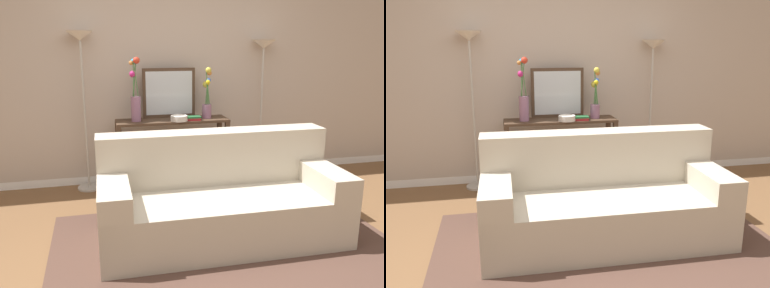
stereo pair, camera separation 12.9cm
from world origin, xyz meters
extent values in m
cube|color=brown|center=(0.00, 0.00, -0.01)|extent=(16.00, 16.00, 0.02)
cube|color=white|center=(0.00, 2.12, 0.04)|extent=(12.00, 0.15, 0.09)
cube|color=#B7A899|center=(0.00, 2.12, 1.44)|extent=(12.00, 0.14, 2.70)
cube|color=#51382D|center=(0.14, 0.27, 0.01)|extent=(2.79, 1.74, 0.01)
cube|color=#BCB29E|center=(0.14, 0.37, 0.21)|extent=(2.01, 0.88, 0.42)
cube|color=#BCB29E|center=(0.15, 0.66, 0.65)|extent=(2.00, 0.29, 0.46)
cube|color=#BCB29E|center=(-0.73, 0.38, 0.30)|extent=(0.25, 0.85, 0.60)
cube|color=#BCB29E|center=(1.02, 0.35, 0.30)|extent=(0.25, 0.85, 0.60)
cube|color=#473323|center=(0.00, 1.77, 0.77)|extent=(1.25, 0.35, 0.03)
cube|color=#473323|center=(0.00, 1.77, 0.15)|extent=(1.15, 0.29, 0.01)
cube|color=#473323|center=(-0.60, 1.62, 0.38)|extent=(0.05, 0.05, 0.75)
cube|color=#473323|center=(0.60, 1.62, 0.38)|extent=(0.05, 0.05, 0.75)
cube|color=#473323|center=(-0.60, 1.92, 0.38)|extent=(0.05, 0.05, 0.75)
cube|color=#473323|center=(0.60, 1.92, 0.38)|extent=(0.05, 0.05, 0.75)
cylinder|color=#B7B2A8|center=(-0.95, 1.90, 0.01)|extent=(0.26, 0.26, 0.02)
cylinder|color=#B7B2A8|center=(-0.95, 1.90, 0.83)|extent=(0.02, 0.02, 1.61)
cone|color=silver|center=(-0.95, 1.90, 1.68)|extent=(0.28, 0.28, 0.10)
cylinder|color=#B7B2A8|center=(1.11, 1.90, 0.01)|extent=(0.26, 0.26, 0.02)
cylinder|color=#B7B2A8|center=(1.11, 1.90, 0.78)|extent=(0.02, 0.02, 1.52)
cone|color=silver|center=(1.11, 1.90, 1.59)|extent=(0.28, 0.28, 0.10)
cube|color=#473323|center=(-0.01, 1.91, 1.06)|extent=(0.60, 0.02, 0.56)
cube|color=silver|center=(-0.01, 1.90, 1.06)|extent=(0.53, 0.01, 0.49)
cylinder|color=gray|center=(-0.40, 1.76, 0.92)|extent=(0.11, 0.11, 0.27)
cylinder|color=#3D7538|center=(-0.40, 1.78, 1.24)|extent=(0.05, 0.02, 0.37)
sphere|color=#2498CA|center=(-0.41, 1.80, 1.42)|extent=(0.06, 0.06, 0.06)
cylinder|color=#3D7538|center=(-0.41, 1.77, 1.17)|extent=(0.03, 0.03, 0.24)
sphere|color=#CA2474|center=(-0.42, 1.79, 1.29)|extent=(0.07, 0.07, 0.07)
cylinder|color=#3D7538|center=(-0.42, 1.77, 1.23)|extent=(0.01, 0.03, 0.36)
sphere|color=#C97F3A|center=(-0.44, 1.77, 1.41)|extent=(0.05, 0.05, 0.05)
cylinder|color=#3D7538|center=(-0.39, 1.75, 1.24)|extent=(0.05, 0.03, 0.38)
sphere|color=red|center=(-0.38, 1.73, 1.43)|extent=(0.07, 0.07, 0.07)
cylinder|color=gray|center=(0.40, 1.76, 0.86)|extent=(0.11, 0.11, 0.16)
cylinder|color=#3D7538|center=(0.40, 1.75, 1.11)|extent=(0.05, 0.03, 0.35)
sphere|color=#C57831|center=(0.41, 1.73, 1.29)|extent=(0.05, 0.05, 0.05)
cylinder|color=#3D7538|center=(0.40, 1.78, 1.05)|extent=(0.03, 0.01, 0.22)
sphere|color=gold|center=(0.39, 1.80, 1.16)|extent=(0.07, 0.07, 0.07)
cylinder|color=#3D7538|center=(0.40, 1.75, 1.06)|extent=(0.02, 0.01, 0.25)
sphere|color=yellow|center=(0.40, 1.73, 1.19)|extent=(0.05, 0.05, 0.05)
cylinder|color=#3D7538|center=(0.41, 1.78, 1.07)|extent=(0.02, 0.02, 0.26)
sphere|color=#4372EA|center=(0.42, 1.79, 1.20)|extent=(0.06, 0.06, 0.06)
cylinder|color=#3D7538|center=(0.40, 1.75, 1.13)|extent=(0.05, 0.01, 0.38)
sphere|color=gold|center=(0.40, 1.73, 1.32)|extent=(0.07, 0.07, 0.07)
cylinder|color=silver|center=(0.06, 1.66, 0.81)|extent=(0.19, 0.19, 0.05)
torus|color=silver|center=(0.06, 1.66, 0.84)|extent=(0.18, 0.18, 0.01)
cube|color=maroon|center=(0.19, 1.69, 0.79)|extent=(0.22, 0.16, 0.03)
cube|color=#236033|center=(0.20, 1.68, 0.82)|extent=(0.20, 0.12, 0.02)
cube|color=#6B3360|center=(-0.49, 1.77, 0.05)|extent=(0.05, 0.14, 0.10)
cube|color=maroon|center=(-0.45, 1.77, 0.06)|extent=(0.03, 0.18, 0.12)
cube|color=navy|center=(-0.41, 1.77, 0.05)|extent=(0.03, 0.18, 0.10)
cube|color=#2D2D33|center=(-0.37, 1.77, 0.06)|extent=(0.05, 0.16, 0.12)
cube|color=tan|center=(-0.33, 1.77, 0.06)|extent=(0.03, 0.15, 0.12)
cube|color=silver|center=(-0.28, 1.77, 0.05)|extent=(0.06, 0.15, 0.10)
cube|color=#B77F33|center=(-0.23, 1.77, 0.06)|extent=(0.04, 0.15, 0.12)
cube|color=#BC3328|center=(-0.19, 1.77, 0.06)|extent=(0.05, 0.15, 0.12)
cube|color=#236033|center=(-0.14, 1.77, 0.05)|extent=(0.04, 0.14, 0.10)
camera|label=1|loc=(-0.83, -2.59, 1.63)|focal=37.79mm
camera|label=2|loc=(-0.70, -2.62, 1.63)|focal=37.79mm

